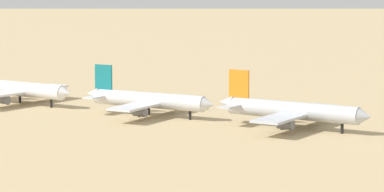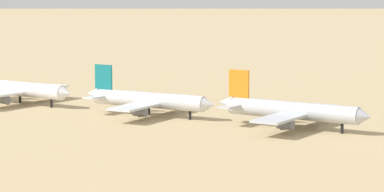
% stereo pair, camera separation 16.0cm
% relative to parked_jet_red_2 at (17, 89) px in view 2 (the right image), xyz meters
% --- Properties ---
extents(ground, '(4000.00, 4000.00, 0.00)m').
position_rel_parked_jet_red_2_xyz_m(ground, '(45.61, 4.78, -4.55)').
color(ground, tan).
extents(parked_jet_red_2, '(41.93, 35.09, 13.89)m').
position_rel_parked_jet_red_2_xyz_m(parked_jet_red_2, '(0.00, 0.00, 0.00)').
color(parked_jet_red_2, white).
rests_on(parked_jet_red_2, ground).
extents(parked_jet_teal_3, '(40.72, 34.40, 13.44)m').
position_rel_parked_jet_red_2_xyz_m(parked_jet_teal_3, '(46.72, 2.94, -0.15)').
color(parked_jet_teal_3, silver).
rests_on(parked_jet_teal_3, ground).
extents(parked_jet_orange_4, '(42.47, 35.64, 14.04)m').
position_rel_parked_jet_red_2_xyz_m(parked_jet_orange_4, '(89.07, 6.71, 0.05)').
color(parked_jet_orange_4, silver).
rests_on(parked_jet_orange_4, ground).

